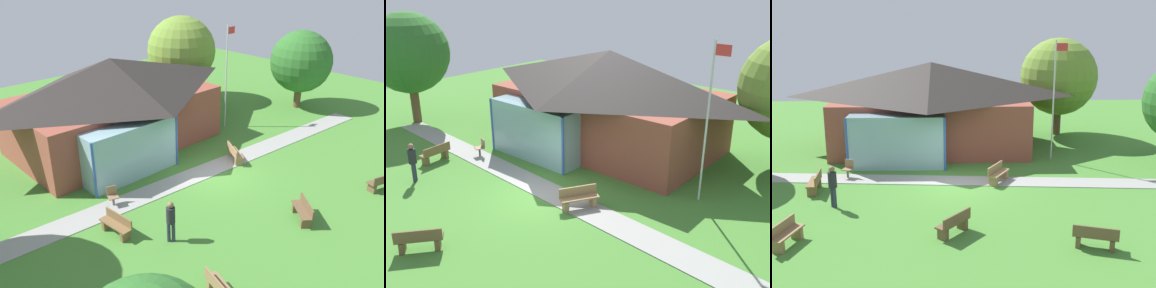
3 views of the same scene
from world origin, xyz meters
TOP-DOWN VIEW (x-y plane):
  - ground_plane at (0.00, 0.00)m, footprint 44.00×44.00m
  - pavilion at (-1.45, 6.34)m, footprint 11.68×8.10m
  - footpath at (0.00, 0.54)m, footprint 24.57×3.08m
  - flagpole at (5.09, 3.94)m, footprint 0.64×0.08m
  - bench_front_right at (4.52, -6.33)m, footprint 1.56×0.88m
  - bench_front_center at (-0.17, -5.15)m, footprint 1.28×1.45m
  - bench_mid_left at (-6.23, -0.70)m, footprint 0.57×1.53m
  - bench_rear_near_path at (1.87, 0.34)m, footprint 1.13×1.52m
  - patio_chair_west at (-5.17, 1.14)m, footprint 0.56×0.56m
  - visitor_strolling_lawn at (-5.01, -2.51)m, footprint 0.34×0.34m
  - tree_east_hedge at (11.53, 2.93)m, footprint 4.19×4.19m
  - tree_behind_pavilion_right at (6.49, 9.50)m, footprint 4.81×4.81m

SIDE VIEW (x-z plane):
  - ground_plane at x=0.00m, z-range 0.00..0.00m
  - footpath at x=0.00m, z-range 0.00..0.03m
  - bench_front_right at x=4.52m, z-range -0.02..0.82m
  - bench_front_center at x=-0.17m, z-range -0.02..0.82m
  - bench_mid_left at x=-6.23m, z-range -0.02..0.82m
  - bench_rear_near_path at x=1.87m, z-range -0.02..0.82m
  - patio_chair_west at x=-5.17m, z-range -0.01..0.85m
  - visitor_strolling_lawn at x=-5.01m, z-range 0.15..1.89m
  - pavilion at x=-1.45m, z-range 0.09..5.02m
  - tree_east_hedge at x=11.53m, z-range 0.56..5.90m
  - flagpole at x=5.09m, z-range 0.30..6.57m
  - tree_behind_pavilion_right at x=6.49m, z-range 0.64..6.75m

